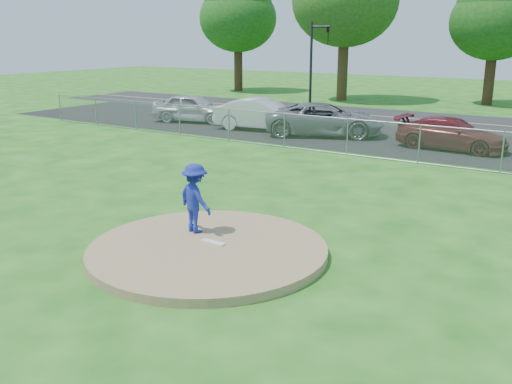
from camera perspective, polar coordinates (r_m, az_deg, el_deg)
ground at (r=21.46m, az=11.72°, el=2.17°), size 120.00×120.00×0.00m
pitchers_mound at (r=12.99m, az=-4.83°, el=-5.80°), size 5.40×5.40×0.20m
pitching_rubber at (r=13.10m, az=-4.31°, el=-5.05°), size 0.60×0.15×0.04m
chain_link_fence at (r=23.15m, az=13.65°, el=4.91°), size 40.00×0.06×1.50m
parking_lot at (r=27.50m, az=16.74°, el=4.71°), size 50.00×8.00×0.01m
street at (r=34.69m, az=20.34°, el=6.50°), size 60.00×7.00×0.01m
tree_far_left at (r=51.80m, az=-1.83°, el=17.87°), size 6.72×6.72×10.74m
tree_center at (r=44.38m, az=22.92°, el=16.39°), size 6.16×6.16×9.84m
traffic_signal_left at (r=35.50m, az=5.87°, el=12.99°), size 1.28×0.20×5.60m
pitcher at (r=13.66m, az=-6.11°, el=-0.61°), size 1.22×0.91×1.68m
traffic_cone at (r=28.30m, az=4.98°, el=6.40°), size 0.40×0.40×0.78m
parked_car_silver at (r=32.98m, az=-6.29°, el=8.35°), size 5.01×3.07×1.59m
parked_car_white at (r=29.90m, az=0.60°, el=7.77°), size 5.19×2.57×1.64m
parked_car_gray at (r=28.46m, az=6.85°, el=7.23°), size 6.33×4.74×1.60m
parked_car_darkred at (r=26.11m, az=18.96°, el=5.53°), size 4.82×2.21×1.37m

